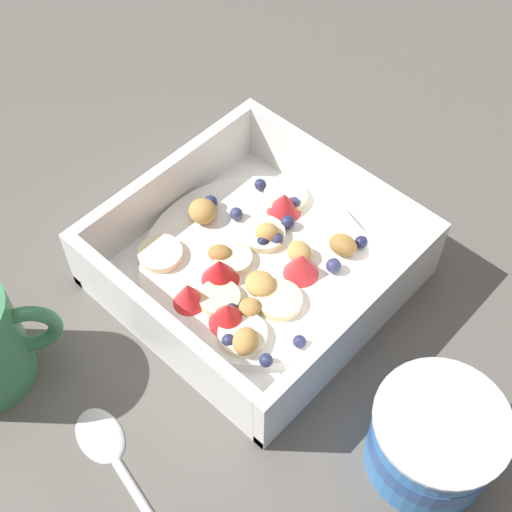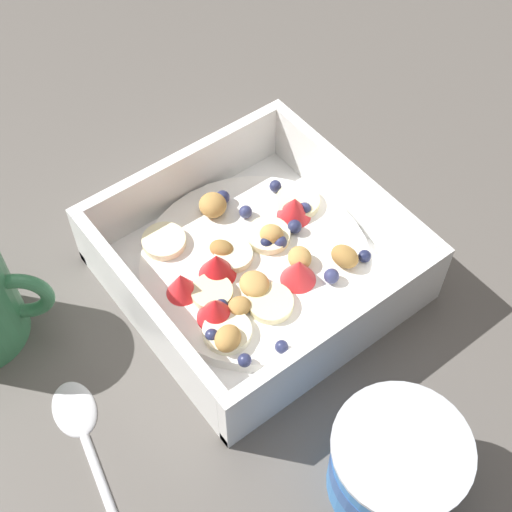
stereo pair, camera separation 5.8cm
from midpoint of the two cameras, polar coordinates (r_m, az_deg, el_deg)
ground_plane at (r=0.62m, az=3.89°, el=-1.10°), size 2.40×2.40×0.00m
fruit_bowl at (r=0.59m, az=2.74°, el=-0.84°), size 0.22×0.22×0.06m
spoon at (r=0.54m, az=-10.38°, el=-14.18°), size 0.05×0.17×0.01m
yogurt_cup at (r=0.51m, az=14.35°, el=-16.06°), size 0.09×0.09×0.07m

